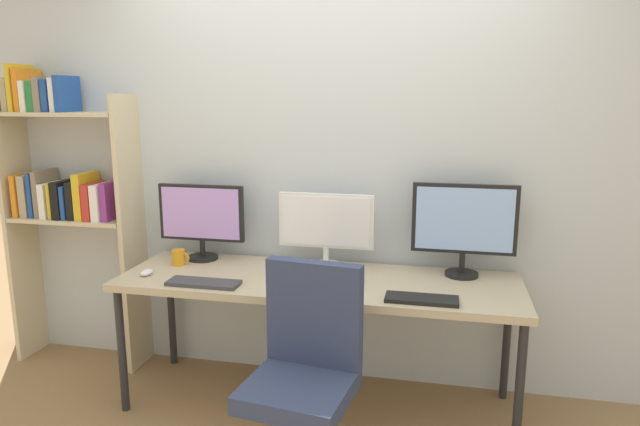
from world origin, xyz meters
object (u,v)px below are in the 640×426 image
keyboard_left (204,283)px  keyboard_right (422,299)px  desk (318,287)px  bookshelf (66,187)px  laptop_closed (329,282)px  monitor_left (201,218)px  coffee_mug (179,257)px  monitor_center (326,226)px  office_chair (304,398)px  mouse_left_side (289,283)px  mouse_right_side (147,272)px  monitor_right (464,224)px

keyboard_left → keyboard_right: bearing=0.0°
desk → bookshelf: (-1.67, 0.23, 0.46)m
bookshelf → laptop_closed: size_ratio=5.91×
desk → keyboard_left: size_ratio=5.67×
monitor_left → coffee_mug: 0.27m
monitor_center → desk: bearing=-90.0°
office_chair → mouse_left_side: size_ratio=10.31×
bookshelf → keyboard_left: 1.26m
mouse_right_side → keyboard_left: bearing=-12.6°
office_chair → keyboard_right: (0.48, 0.41, 0.35)m
bookshelf → keyboard_right: (2.23, -0.46, -0.40)m
keyboard_right → mouse_left_side: bearing=174.0°
mouse_left_side → coffee_mug: size_ratio=0.91×
office_chair → monitor_center: (-0.08, 0.86, 0.58)m
keyboard_right → laptop_closed: (-0.48, 0.14, 0.00)m
monitor_right → coffee_mug: monitor_right is taller
monitor_left → monitor_right: 1.51m
bookshelf → keyboard_right: 2.31m
office_chair → monitor_right: bearing=51.6°
office_chair → mouse_right_side: 1.18m
coffee_mug → monitor_left: bearing=58.4°
bookshelf → mouse_right_side: bearing=-27.1°
monitor_left → keyboard_left: size_ratio=1.38×
monitor_right → keyboard_right: size_ratio=1.59×
keyboard_right → keyboard_left: bearing=180.0°
bookshelf → keyboard_left: bearing=-22.6°
monitor_right → coffee_mug: bearing=-174.9°
desk → mouse_left_side: mouse_left_side is taller
bookshelf → office_chair: 2.09m
keyboard_left → keyboard_right: 1.12m
coffee_mug → monitor_right: bearing=5.1°
monitor_right → mouse_left_side: size_ratio=5.78×
office_chair → laptop_closed: bearing=89.8°
monitor_left → keyboard_left: bearing=-66.1°
monitor_left → keyboard_right: monitor_left is taller
monitor_center → coffee_mug: (-0.84, -0.14, -0.20)m
desk → laptop_closed: (0.08, -0.09, 0.06)m
monitor_right → mouse_left_side: bearing=-156.9°
laptop_closed → desk: bearing=138.1°
office_chair → coffee_mug: size_ratio=9.34×
monitor_right → mouse_right_side: monitor_right is taller
keyboard_right → mouse_right_side: bearing=176.8°
mouse_right_side → monitor_left: bearing=64.2°
monitor_left → office_chair: bearing=-45.7°
office_chair → laptop_closed: size_ratio=3.09×
desk → laptop_closed: bearing=-48.1°
desk → mouse_left_side: 0.21m
bookshelf → office_chair: bookshelf is taller
desk → coffee_mug: (-0.84, 0.07, 0.10)m
keyboard_left → coffee_mug: (-0.28, 0.30, 0.04)m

